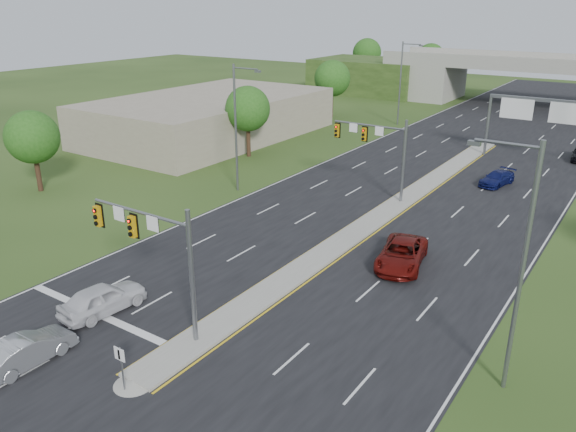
{
  "coord_description": "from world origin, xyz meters",
  "views": [
    {
      "loc": [
        17.07,
        -17.1,
        15.73
      ],
      "look_at": [
        -1.67,
        10.59,
        3.0
      ],
      "focal_mm": 35.0,
      "sensor_mm": 36.0,
      "label": 1
    }
  ],
  "objects_px": {
    "keep_right_sign": "(121,362)",
    "car_silver": "(28,350)",
    "sign_gantry": "(544,113)",
    "car_far_a": "(402,254)",
    "signal_mast_near": "(155,245)",
    "car_far_b": "(497,178)",
    "car_white": "(103,298)",
    "overpass": "(543,85)",
    "signal_mast_far": "(379,144)"
  },
  "relations": [
    {
      "from": "keep_right_sign",
      "to": "car_far_a",
      "type": "relative_size",
      "value": 0.38
    },
    {
      "from": "car_white",
      "to": "car_silver",
      "type": "height_order",
      "value": "car_white"
    },
    {
      "from": "car_white",
      "to": "car_silver",
      "type": "relative_size",
      "value": 1.1
    },
    {
      "from": "car_far_a",
      "to": "overpass",
      "type": "bearing_deg",
      "value": 81.64
    },
    {
      "from": "signal_mast_near",
      "to": "car_silver",
      "type": "distance_m",
      "value": 7.45
    },
    {
      "from": "car_white",
      "to": "car_far_b",
      "type": "bearing_deg",
      "value": -102.24
    },
    {
      "from": "car_silver",
      "to": "car_far_a",
      "type": "bearing_deg",
      "value": -117.25
    },
    {
      "from": "signal_mast_near",
      "to": "keep_right_sign",
      "type": "height_order",
      "value": "signal_mast_near"
    },
    {
      "from": "car_far_a",
      "to": "sign_gantry",
      "type": "bearing_deg",
      "value": 74.12
    },
    {
      "from": "signal_mast_near",
      "to": "overpass",
      "type": "distance_m",
      "value": 80.11
    },
    {
      "from": "overpass",
      "to": "car_far_b",
      "type": "xyz_separation_m",
      "value": [
        5.33,
        -45.5,
        -2.9
      ]
    },
    {
      "from": "car_white",
      "to": "car_silver",
      "type": "xyz_separation_m",
      "value": [
        0.92,
        -5.0,
        -0.1
      ]
    },
    {
      "from": "signal_mast_near",
      "to": "signal_mast_far",
      "type": "distance_m",
      "value": 25.0
    },
    {
      "from": "car_silver",
      "to": "overpass",
      "type": "bearing_deg",
      "value": -93.25
    },
    {
      "from": "signal_mast_near",
      "to": "car_far_a",
      "type": "distance_m",
      "value": 16.07
    },
    {
      "from": "car_far_a",
      "to": "car_far_b",
      "type": "distance_m",
      "value": 20.73
    },
    {
      "from": "overpass",
      "to": "car_silver",
      "type": "height_order",
      "value": "overpass"
    },
    {
      "from": "signal_mast_near",
      "to": "car_far_b",
      "type": "distance_m",
      "value": 35.63
    },
    {
      "from": "signal_mast_near",
      "to": "car_silver",
      "type": "xyz_separation_m",
      "value": [
        -2.95,
        -5.56,
        -3.98
      ]
    },
    {
      "from": "signal_mast_near",
      "to": "keep_right_sign",
      "type": "bearing_deg",
      "value": -63.06
    },
    {
      "from": "overpass",
      "to": "sign_gantry",
      "type": "bearing_deg",
      "value": -79.21
    },
    {
      "from": "signal_mast_far",
      "to": "car_far_b",
      "type": "distance_m",
      "value": 12.88
    },
    {
      "from": "car_white",
      "to": "car_far_a",
      "type": "xyz_separation_m",
      "value": [
        11.02,
        14.41,
        -0.02
      ]
    },
    {
      "from": "sign_gantry",
      "to": "car_white",
      "type": "height_order",
      "value": "sign_gantry"
    },
    {
      "from": "overpass",
      "to": "car_far_a",
      "type": "distance_m",
      "value": 66.46
    },
    {
      "from": "keep_right_sign",
      "to": "car_far_b",
      "type": "xyz_separation_m",
      "value": [
        5.33,
        39.03,
        -0.86
      ]
    },
    {
      "from": "signal_mast_near",
      "to": "car_silver",
      "type": "height_order",
      "value": "signal_mast_near"
    },
    {
      "from": "keep_right_sign",
      "to": "car_silver",
      "type": "bearing_deg",
      "value": -168.05
    },
    {
      "from": "signal_mast_near",
      "to": "keep_right_sign",
      "type": "xyz_separation_m",
      "value": [
        2.26,
        -4.45,
        -3.21
      ]
    },
    {
      "from": "keep_right_sign",
      "to": "car_white",
      "type": "relative_size",
      "value": 0.46
    },
    {
      "from": "signal_mast_near",
      "to": "signal_mast_far",
      "type": "xyz_separation_m",
      "value": [
        0.0,
        25.0,
        0.0
      ]
    },
    {
      "from": "sign_gantry",
      "to": "car_far_a",
      "type": "xyz_separation_m",
      "value": [
        -1.8,
        -31.14,
        -4.42
      ]
    },
    {
      "from": "car_white",
      "to": "car_far_b",
      "type": "xyz_separation_m",
      "value": [
        11.46,
        35.13,
        -0.18
      ]
    },
    {
      "from": "signal_mast_near",
      "to": "car_far_b",
      "type": "bearing_deg",
      "value": 77.62
    },
    {
      "from": "keep_right_sign",
      "to": "car_far_a",
      "type": "height_order",
      "value": "keep_right_sign"
    },
    {
      "from": "keep_right_sign",
      "to": "sign_gantry",
      "type": "distance_m",
      "value": 50.04
    },
    {
      "from": "sign_gantry",
      "to": "car_far_b",
      "type": "height_order",
      "value": "sign_gantry"
    },
    {
      "from": "car_white",
      "to": "keep_right_sign",
      "type": "bearing_deg",
      "value": 153.38
    },
    {
      "from": "keep_right_sign",
      "to": "sign_gantry",
      "type": "xyz_separation_m",
      "value": [
        6.68,
        49.45,
        3.72
      ]
    },
    {
      "from": "signal_mast_near",
      "to": "sign_gantry",
      "type": "relative_size",
      "value": 0.6
    },
    {
      "from": "signal_mast_near",
      "to": "signal_mast_far",
      "type": "relative_size",
      "value": 1.0
    },
    {
      "from": "sign_gantry",
      "to": "keep_right_sign",
      "type": "bearing_deg",
      "value": -97.7
    },
    {
      "from": "sign_gantry",
      "to": "car_far_b",
      "type": "xyz_separation_m",
      "value": [
        -1.36,
        -10.42,
        -4.58
      ]
    },
    {
      "from": "overpass",
      "to": "signal_mast_far",
      "type": "bearing_deg",
      "value": -92.35
    },
    {
      "from": "signal_mast_near",
      "to": "overpass",
      "type": "xyz_separation_m",
      "value": [
        2.26,
        80.07,
        -1.17
      ]
    },
    {
      "from": "signal_mast_near",
      "to": "car_white",
      "type": "xyz_separation_m",
      "value": [
        -3.87,
        -0.56,
        -3.89
      ]
    },
    {
      "from": "car_white",
      "to": "signal_mast_far",
      "type": "bearing_deg",
      "value": -92.79
    },
    {
      "from": "car_white",
      "to": "signal_mast_near",
      "type": "bearing_deg",
      "value": -166.0
    },
    {
      "from": "keep_right_sign",
      "to": "car_far_a",
      "type": "xyz_separation_m",
      "value": [
        4.89,
        18.3,
        -0.7
      ]
    },
    {
      "from": "overpass",
      "to": "car_silver",
      "type": "bearing_deg",
      "value": -93.48
    }
  ]
}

